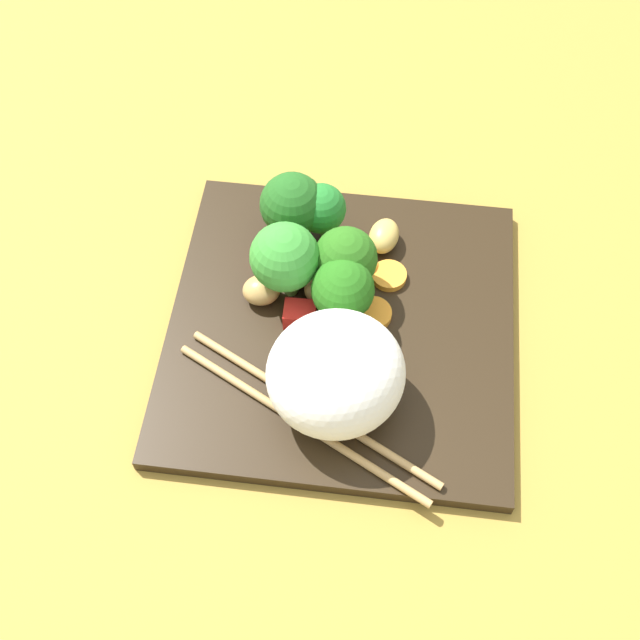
% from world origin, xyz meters
% --- Properties ---
extents(ground_plane, '(1.10, 1.10, 0.02)m').
position_xyz_m(ground_plane, '(0.00, 0.00, -0.01)').
color(ground_plane, olive).
extents(square_plate, '(0.28, 0.28, 0.01)m').
position_xyz_m(square_plate, '(0.00, 0.00, 0.01)').
color(square_plate, black).
rests_on(square_plate, ground_plane).
extents(rice_mound, '(0.13, 0.13, 0.08)m').
position_xyz_m(rice_mound, '(0.00, -0.07, 0.05)').
color(rice_mound, white).
rests_on(rice_mound, square_plate).
extents(broccoli_floret_0, '(0.05, 0.05, 0.06)m').
position_xyz_m(broccoli_floret_0, '(-0.00, 0.03, 0.05)').
color(broccoli_floret_0, '#5E9639').
rests_on(broccoli_floret_0, square_plate).
extents(broccoli_floret_1, '(0.04, 0.04, 0.06)m').
position_xyz_m(broccoli_floret_1, '(-0.02, 0.08, 0.05)').
color(broccoli_floret_1, '#52A03C').
rests_on(broccoli_floret_1, square_plate).
extents(broccoli_floret_2, '(0.05, 0.05, 0.07)m').
position_xyz_m(broccoli_floret_2, '(-0.05, 0.08, 0.05)').
color(broccoli_floret_2, '#7DB951').
rests_on(broccoli_floret_2, square_plate).
extents(broccoli_floret_3, '(0.05, 0.05, 0.06)m').
position_xyz_m(broccoli_floret_3, '(0.00, 0.01, 0.05)').
color(broccoli_floret_3, '#639F43').
rests_on(broccoli_floret_3, square_plate).
extents(broccoli_floret_4, '(0.05, 0.05, 0.07)m').
position_xyz_m(broccoli_floret_4, '(-0.05, 0.03, 0.06)').
color(broccoli_floret_4, '#7CB950').
rests_on(broccoli_floret_4, square_plate).
extents(carrot_slice_0, '(0.04, 0.04, 0.01)m').
position_xyz_m(carrot_slice_0, '(0.02, 0.01, 0.02)').
color(carrot_slice_0, orange).
rests_on(carrot_slice_0, square_plate).
extents(carrot_slice_1, '(0.03, 0.03, 0.01)m').
position_xyz_m(carrot_slice_1, '(0.01, 0.05, 0.02)').
color(carrot_slice_1, orange).
rests_on(carrot_slice_1, square_plate).
extents(carrot_slice_2, '(0.04, 0.04, 0.01)m').
position_xyz_m(carrot_slice_2, '(-0.01, 0.05, 0.02)').
color(carrot_slice_2, orange).
rests_on(carrot_slice_2, square_plate).
extents(carrot_slice_3, '(0.04, 0.04, 0.01)m').
position_xyz_m(carrot_slice_3, '(0.04, 0.05, 0.02)').
color(carrot_slice_3, orange).
rests_on(carrot_slice_3, square_plate).
extents(pepper_chunk_0, '(0.02, 0.02, 0.02)m').
position_xyz_m(pepper_chunk_0, '(-0.03, 0.00, 0.02)').
color(pepper_chunk_0, red).
rests_on(pepper_chunk_0, square_plate).
extents(pepper_chunk_1, '(0.03, 0.03, 0.02)m').
position_xyz_m(pepper_chunk_1, '(-0.06, 0.06, 0.02)').
color(pepper_chunk_1, red).
rests_on(pepper_chunk_1, square_plate).
extents(chicken_piece_0, '(0.04, 0.04, 0.02)m').
position_xyz_m(chicken_piece_0, '(-0.00, 0.07, 0.02)').
color(chicken_piece_0, tan).
rests_on(chicken_piece_0, square_plate).
extents(chicken_piece_1, '(0.03, 0.03, 0.02)m').
position_xyz_m(chicken_piece_1, '(-0.02, 0.03, 0.02)').
color(chicken_piece_1, tan).
rests_on(chicken_piece_1, square_plate).
extents(chicken_piece_2, '(0.03, 0.03, 0.02)m').
position_xyz_m(chicken_piece_2, '(-0.06, 0.02, 0.02)').
color(chicken_piece_2, tan).
rests_on(chicken_piece_2, square_plate).
extents(chicken_piece_3, '(0.03, 0.04, 0.02)m').
position_xyz_m(chicken_piece_3, '(0.03, 0.08, 0.02)').
color(chicken_piece_3, tan).
rests_on(chicken_piece_3, square_plate).
extents(chicken_piece_4, '(0.05, 0.05, 0.02)m').
position_xyz_m(chicken_piece_4, '(-0.04, 0.05, 0.02)').
color(chicken_piece_4, tan).
rests_on(chicken_piece_4, square_plate).
extents(chopstick_pair, '(0.20, 0.13, 0.01)m').
position_xyz_m(chopstick_pair, '(-0.02, -0.08, 0.02)').
color(chopstick_pair, tan).
rests_on(chopstick_pair, square_plate).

